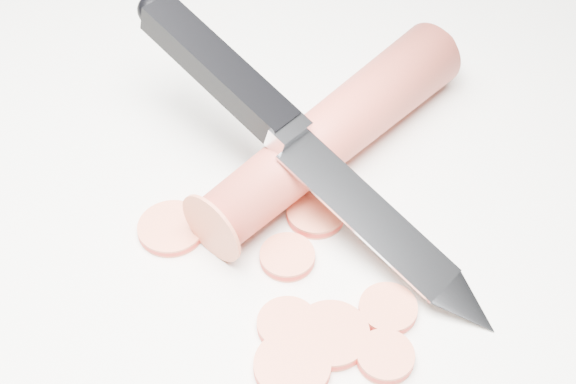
# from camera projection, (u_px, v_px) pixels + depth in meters

# --- Properties ---
(ground) EXTENTS (2.40, 2.40, 0.00)m
(ground) POSITION_uv_depth(u_px,v_px,m) (276.00, 198.00, 0.49)
(ground) COLOR silver
(ground) RESTS_ON ground
(carrot) EXTENTS (0.15, 0.20, 0.04)m
(carrot) POSITION_uv_depth(u_px,v_px,m) (334.00, 132.00, 0.49)
(carrot) COLOR #BB3D2E
(carrot) RESTS_ON ground
(carrot_slice_0) EXTENTS (0.04, 0.04, 0.01)m
(carrot_slice_0) POSITION_uv_depth(u_px,v_px,m) (171.00, 228.00, 0.47)
(carrot_slice_0) COLOR #D66241
(carrot_slice_0) RESTS_ON ground
(carrot_slice_1) EXTENTS (0.04, 0.04, 0.01)m
(carrot_slice_1) POSITION_uv_depth(u_px,v_px,m) (292.00, 366.00, 0.41)
(carrot_slice_1) COLOR #D66241
(carrot_slice_1) RESTS_ON ground
(carrot_slice_2) EXTENTS (0.04, 0.04, 0.01)m
(carrot_slice_2) POSITION_uv_depth(u_px,v_px,m) (331.00, 335.00, 0.42)
(carrot_slice_2) COLOR #D66241
(carrot_slice_2) RESTS_ON ground
(carrot_slice_3) EXTENTS (0.03, 0.03, 0.01)m
(carrot_slice_3) POSITION_uv_depth(u_px,v_px,m) (388.00, 309.00, 0.43)
(carrot_slice_3) COLOR #D66241
(carrot_slice_3) RESTS_ON ground
(carrot_slice_4) EXTENTS (0.03, 0.03, 0.01)m
(carrot_slice_4) POSITION_uv_depth(u_px,v_px,m) (385.00, 357.00, 0.41)
(carrot_slice_4) COLOR #D66241
(carrot_slice_4) RESTS_ON ground
(carrot_slice_5) EXTENTS (0.03, 0.03, 0.01)m
(carrot_slice_5) POSITION_uv_depth(u_px,v_px,m) (287.00, 257.00, 0.45)
(carrot_slice_5) COLOR #D66241
(carrot_slice_5) RESTS_ON ground
(carrot_slice_6) EXTENTS (0.03, 0.03, 0.01)m
(carrot_slice_6) POSITION_uv_depth(u_px,v_px,m) (287.00, 324.00, 0.42)
(carrot_slice_6) COLOR #D66241
(carrot_slice_6) RESTS_ON ground
(carrot_slice_7) EXTENTS (0.03, 0.03, 0.01)m
(carrot_slice_7) POSITION_uv_depth(u_px,v_px,m) (316.00, 213.00, 0.47)
(carrot_slice_7) COLOR #D66241
(carrot_slice_7) RESTS_ON ground
(kitchen_knife) EXTENTS (0.25, 0.17, 0.09)m
(kitchen_knife) POSITION_uv_depth(u_px,v_px,m) (309.00, 148.00, 0.45)
(kitchen_knife) COLOR silver
(kitchen_knife) RESTS_ON ground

